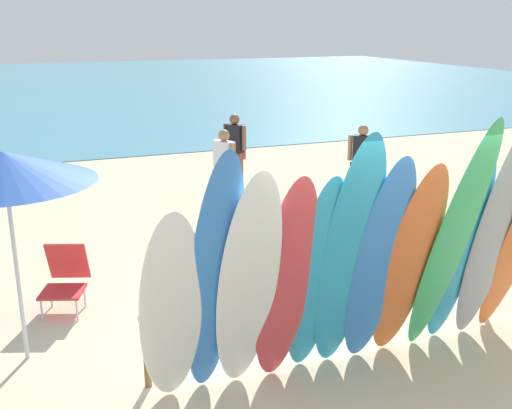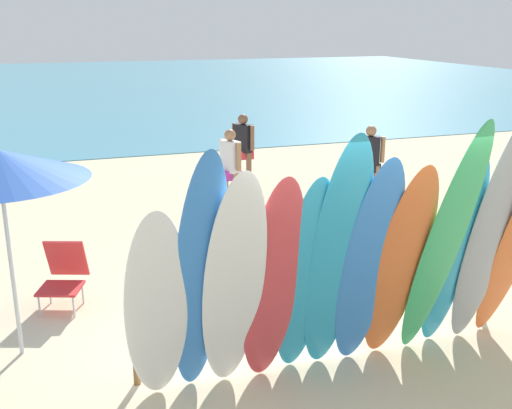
{
  "view_description": "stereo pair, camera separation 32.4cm",
  "coord_description": "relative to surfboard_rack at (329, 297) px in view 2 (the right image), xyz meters",
  "views": [
    {
      "loc": [
        -2.93,
        -5.25,
        3.47
      ],
      "look_at": [
        0.0,
        2.44,
        0.97
      ],
      "focal_mm": 42.47,
      "sensor_mm": 36.0,
      "label": 1
    },
    {
      "loc": [
        -2.63,
        -5.36,
        3.47
      ],
      "look_at": [
        0.0,
        2.44,
        0.97
      ],
      "focal_mm": 42.47,
      "sensor_mm": 36.0,
      "label": 2
    }
  ],
  "objects": [
    {
      "name": "ground",
      "position": [
        0.0,
        14.0,
        -0.63
      ],
      "size": [
        60.0,
        60.0,
        0.0
      ],
      "primitive_type": "plane",
      "color": "beige"
    },
    {
      "name": "surfboard_red_3",
      "position": [
        -0.82,
        -0.5,
        0.48
      ],
      "size": [
        0.62,
        0.68,
        2.23
      ],
      "primitive_type": "ellipsoid",
      "rotation": [
        0.26,
        0.0,
        0.09
      ],
      "color": "#D13D42",
      "rests_on": "ground"
    },
    {
      "name": "beachgoer_midbeach",
      "position": [
        0.45,
        5.28,
        0.26
      ],
      "size": [
        0.4,
        0.55,
        1.56
      ],
      "rotation": [
        0.0,
        0.0,
        1.97
      ],
      "color": "#9E704C",
      "rests_on": "ground"
    },
    {
      "name": "surfboard_orange_7",
      "position": [
        0.5,
        -0.54,
        0.5
      ],
      "size": [
        0.58,
        0.79,
        2.26
      ],
      "primitive_type": "ellipsoid",
      "rotation": [
        0.31,
        0.0,
        0.01
      ],
      "color": "orange",
      "rests_on": "ground"
    },
    {
      "name": "surfboard_grey_10",
      "position": [
        1.56,
        -0.55,
        0.71
      ],
      "size": [
        0.53,
        0.8,
        2.69
      ],
      "primitive_type": "ellipsoid",
      "rotation": [
        0.26,
        0.0,
        -0.02
      ],
      "color": "#999EA3",
      "rests_on": "ground"
    },
    {
      "name": "surfboard_white_0",
      "position": [
        -1.91,
        -0.47,
        0.38
      ],
      "size": [
        0.59,
        0.65,
        2.03
      ],
      "primitive_type": "ellipsoid",
      "rotation": [
        0.27,
        0.0,
        -0.03
      ],
      "color": "white",
      "rests_on": "ground"
    },
    {
      "name": "ocean_water",
      "position": [
        0.0,
        30.62,
        -0.62
      ],
      "size": [
        60.0,
        40.0,
        0.02
      ],
      "primitive_type": "cube",
      "color": "teal",
      "rests_on": "ground"
    },
    {
      "name": "beachgoer_by_water",
      "position": [
        3.25,
        5.03,
        0.24
      ],
      "size": [
        0.5,
        0.37,
        1.52
      ],
      "rotation": [
        0.0,
        0.0,
        5.72
      ],
      "color": "#9E704C",
      "rests_on": "ground"
    },
    {
      "name": "surfboard_teal_5",
      "position": [
        -0.2,
        -0.55,
        0.66
      ],
      "size": [
        0.58,
        0.82,
        2.59
      ],
      "primitive_type": "ellipsoid",
      "rotation": [
        0.28,
        0.0,
        -0.02
      ],
      "color": "#289EC6",
      "rests_on": "ground"
    },
    {
      "name": "surfboard_green_8",
      "position": [
        0.91,
        -0.64,
        0.7
      ],
      "size": [
        0.56,
        0.98,
        2.67
      ],
      "primitive_type": "ellipsoid",
      "rotation": [
        0.32,
        0.0,
        0.1
      ],
      "color": "#38B266",
      "rests_on": "ground"
    },
    {
      "name": "surfboard_blue_1",
      "position": [
        -1.53,
        -0.53,
        0.63
      ],
      "size": [
        0.56,
        0.86,
        2.54
      ],
      "primitive_type": "ellipsoid",
      "rotation": [
        0.29,
        0.0,
        0.09
      ],
      "color": "#337AD1",
      "rests_on": "ground"
    },
    {
      "name": "beachgoer_near_rack",
      "position": [
        1.2,
        6.87,
        0.28
      ],
      "size": [
        0.41,
        0.52,
        1.58
      ],
      "rotation": [
        0.0,
        0.0,
        2.14
      ],
      "color": "brown",
      "rests_on": "ground"
    },
    {
      "name": "surfboard_blue_6",
      "position": [
        0.14,
        -0.54,
        0.54
      ],
      "size": [
        0.57,
        0.74,
        2.35
      ],
      "primitive_type": "ellipsoid",
      "rotation": [
        0.28,
        0.0,
        -0.01
      ],
      "color": "#337AD1",
      "rests_on": "ground"
    },
    {
      "name": "surfboard_rack",
      "position": [
        0.0,
        0.0,
        0.0
      ],
      "size": [
        4.26,
        0.07,
        0.78
      ],
      "color": "brown",
      "rests_on": "ground"
    },
    {
      "name": "surfboard_white_2",
      "position": [
        -1.22,
        -0.56,
        0.54
      ],
      "size": [
        0.58,
        0.81,
        2.35
      ],
      "primitive_type": "ellipsoid",
      "rotation": [
        0.3,
        0.0,
        0.01
      ],
      "color": "white",
      "rests_on": "ground"
    },
    {
      "name": "surfboard_teal_9",
      "position": [
        1.21,
        -0.44,
        0.5
      ],
      "size": [
        0.51,
        0.66,
        2.26
      ],
      "primitive_type": "ellipsoid",
      "rotation": [
        0.25,
        0.0,
        0.04
      ],
      "color": "#289EC6",
      "rests_on": "ground"
    },
    {
      "name": "surfboard_teal_4",
      "position": [
        -0.49,
        -0.46,
        0.47
      ],
      "size": [
        0.54,
        0.7,
        2.2
      ],
      "primitive_type": "ellipsoid",
      "rotation": [
        0.28,
        0.0,
        0.04
      ],
      "color": "#289EC6",
      "rests_on": "ground"
    },
    {
      "name": "beach_chair_blue",
      "position": [
        -2.68,
        2.08,
        -0.2
      ],
      "size": [
        0.69,
        0.78,
        0.83
      ],
      "rotation": [
        0.0,
        0.0,
        -0.34
      ],
      "color": "#B7B7BC",
      "rests_on": "ground"
    }
  ]
}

